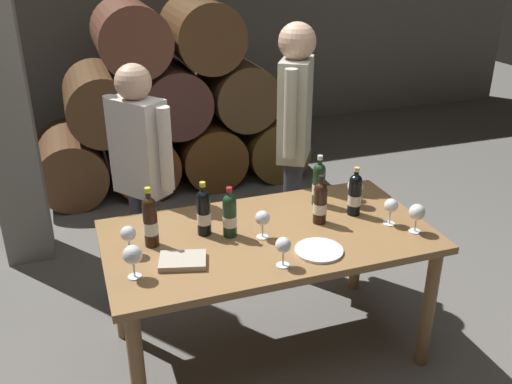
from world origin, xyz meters
TOP-DOWN VIEW (x-y plane):
  - ground_plane at (0.00, 0.00)m, footprint 14.00×14.00m
  - cellar_back_wall at (0.00, 4.20)m, footprint 10.00×0.24m
  - barrel_stack at (-0.00, 2.60)m, footprint 2.49×0.90m
  - stone_pillar at (-1.30, 1.60)m, footprint 0.32×0.32m
  - dining_table at (0.00, 0.00)m, footprint 1.70×0.90m
  - wine_bottle_0 at (0.39, 0.23)m, footprint 0.07×0.07m
  - wine_bottle_1 at (-0.32, 0.10)m, footprint 0.07×0.07m
  - wine_bottle_2 at (-0.60, 0.08)m, footprint 0.07×0.07m
  - wine_bottle_3 at (0.53, 0.05)m, footprint 0.07×0.07m
  - wine_bottle_4 at (0.30, 0.02)m, footprint 0.07×0.07m
  - wine_bottle_5 at (-0.20, 0.04)m, footprint 0.07×0.07m
  - wine_glass_0 at (-0.05, -0.32)m, footprint 0.08×0.08m
  - wine_glass_1 at (0.73, -0.24)m, footprint 0.08×0.08m
  - wine_glass_2 at (0.58, 0.15)m, footprint 0.09×0.09m
  - wine_glass_3 at (0.65, -0.12)m, footprint 0.07×0.07m
  - wine_glass_4 at (-0.72, -0.19)m, footprint 0.09×0.09m
  - wine_glass_5 at (-0.71, 0.03)m, footprint 0.08×0.08m
  - wine_glass_6 at (-0.05, -0.03)m, footprint 0.08×0.08m
  - tasting_notebook at (-0.49, -0.14)m, footprint 0.25×0.21m
  - serving_plate at (0.17, -0.26)m, footprint 0.24×0.24m
  - sommelier_presenting at (0.45, 0.75)m, footprint 0.32×0.44m
  - taster_seated_left at (-0.54, 0.72)m, footprint 0.34×0.41m

SIDE VIEW (x-z plane):
  - ground_plane at x=0.00m, z-range 0.00..0.00m
  - dining_table at x=0.00m, z-range 0.29..1.05m
  - barrel_stack at x=0.00m, z-range -0.12..1.57m
  - serving_plate at x=0.17m, z-range 0.76..0.77m
  - tasting_notebook at x=-0.49m, z-range 0.76..0.79m
  - wine_glass_3 at x=0.65m, z-range 0.79..0.94m
  - wine_glass_0 at x=-0.05m, z-range 0.79..0.94m
  - wine_glass_5 at x=-0.71m, z-range 0.79..0.94m
  - wine_glass_6 at x=-0.05m, z-range 0.79..0.94m
  - wine_glass_1 at x=0.73m, z-range 0.79..0.95m
  - wine_glass_4 at x=-0.72m, z-range 0.79..0.96m
  - wine_glass_2 at x=0.58m, z-range 0.79..0.96m
  - wine_bottle_5 at x=-0.20m, z-range 0.74..1.02m
  - wine_bottle_4 at x=0.30m, z-range 0.74..1.02m
  - wine_bottle_3 at x=0.53m, z-range 0.74..1.02m
  - wine_bottle_1 at x=-0.32m, z-range 0.74..1.03m
  - wine_bottle_0 at x=0.39m, z-range 0.74..1.04m
  - wine_bottle_2 at x=-0.60m, z-range 0.74..1.05m
  - taster_seated_left at x=-0.54m, z-range 0.15..1.69m
  - sommelier_presenting at x=0.45m, z-range 0.19..1.90m
  - stone_pillar at x=-1.30m, z-range 0.00..2.60m
  - cellar_back_wall at x=0.00m, z-range 0.00..2.80m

